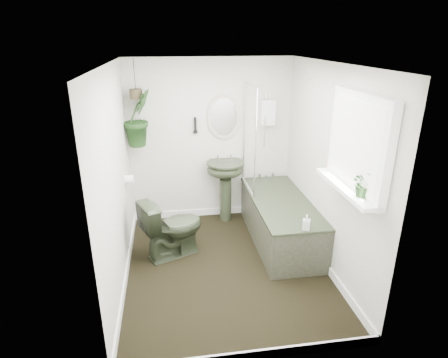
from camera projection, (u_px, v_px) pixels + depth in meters
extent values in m
cube|color=black|center=(226.00, 267.00, 4.43)|extent=(2.30, 2.80, 0.02)
cube|color=white|center=(226.00, 63.00, 3.60)|extent=(2.30, 2.80, 0.02)
cube|color=silver|center=(211.00, 141.00, 5.32)|extent=(2.30, 0.02, 2.30)
cube|color=silver|center=(256.00, 242.00, 2.72)|extent=(2.30, 0.02, 2.30)
cube|color=silver|center=(115.00, 181.00, 3.85)|extent=(0.02, 2.80, 2.30)
cube|color=silver|center=(328.00, 170.00, 4.18)|extent=(0.02, 2.80, 2.30)
cube|color=white|center=(226.00, 263.00, 4.41)|extent=(2.30, 2.80, 0.10)
cube|color=white|center=(268.00, 112.00, 5.22)|extent=(0.20, 0.10, 0.35)
ellipsoid|color=#BCB198|center=(224.00, 117.00, 5.18)|extent=(0.46, 0.03, 0.62)
cylinder|color=black|center=(195.00, 125.00, 5.15)|extent=(0.04, 0.04, 0.22)
cylinder|color=white|center=(129.00, 179.00, 4.60)|extent=(0.11, 0.11, 0.11)
cube|color=white|center=(359.00, 143.00, 3.35)|extent=(0.08, 1.00, 0.90)
cube|color=white|center=(346.00, 187.00, 3.49)|extent=(0.18, 1.00, 0.04)
cube|color=white|center=(354.00, 144.00, 3.34)|extent=(0.01, 0.86, 0.76)
imported|color=#28301F|center=(173.00, 227.00, 4.54)|extent=(0.85, 0.69, 0.76)
imported|color=black|center=(365.00, 183.00, 3.20)|extent=(0.25, 0.22, 0.24)
imported|color=black|center=(138.00, 118.00, 4.86)|extent=(0.52, 0.52, 0.74)
imported|color=black|center=(306.00, 222.00, 4.04)|extent=(0.10, 0.10, 0.17)
cylinder|color=#3B311F|center=(136.00, 94.00, 4.75)|extent=(0.16, 0.16, 0.12)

